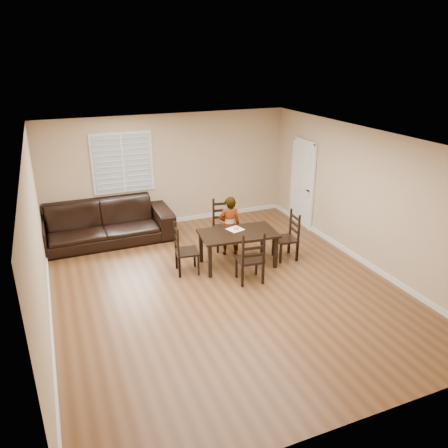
{
  "coord_description": "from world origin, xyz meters",
  "views": [
    {
      "loc": [
        -2.67,
        -6.52,
        4.04
      ],
      "look_at": [
        0.23,
        0.56,
        1.0
      ],
      "focal_mm": 35.0,
      "sensor_mm": 36.0,
      "label": 1
    }
  ],
  "objects_px": {
    "chair_far": "(252,261)",
    "chair_right": "(291,237)",
    "dining_table": "(238,237)",
    "child": "(229,226)",
    "sofa": "(102,223)",
    "chair_near": "(224,225)",
    "donut": "(236,228)",
    "chair_left": "(181,251)"
  },
  "relations": [
    {
      "from": "chair_far",
      "to": "chair_right",
      "type": "xyz_separation_m",
      "value": [
        1.23,
        0.7,
        -0.01
      ]
    },
    {
      "from": "dining_table",
      "to": "chair_far",
      "type": "bearing_deg",
      "value": -90.18
    },
    {
      "from": "child",
      "to": "sofa",
      "type": "xyz_separation_m",
      "value": [
        -2.4,
        1.64,
        -0.18
      ]
    },
    {
      "from": "child",
      "to": "chair_near",
      "type": "bearing_deg",
      "value": -84.06
    },
    {
      "from": "chair_near",
      "to": "donut",
      "type": "distance_m",
      "value": 0.85
    },
    {
      "from": "dining_table",
      "to": "sofa",
      "type": "xyz_separation_m",
      "value": [
        -2.35,
        2.18,
        -0.16
      ]
    },
    {
      "from": "chair_left",
      "to": "donut",
      "type": "height_order",
      "value": "chair_left"
    },
    {
      "from": "chair_left",
      "to": "child",
      "type": "bearing_deg",
      "value": -62.29
    },
    {
      "from": "dining_table",
      "to": "chair_right",
      "type": "xyz_separation_m",
      "value": [
        1.15,
        -0.11,
        -0.16
      ]
    },
    {
      "from": "sofa",
      "to": "chair_right",
      "type": "bearing_deg",
      "value": -33.06
    },
    {
      "from": "chair_left",
      "to": "child",
      "type": "relative_size",
      "value": 0.79
    },
    {
      "from": "sofa",
      "to": "dining_table",
      "type": "bearing_deg",
      "value": -42.81
    },
    {
      "from": "dining_table",
      "to": "chair_right",
      "type": "height_order",
      "value": "chair_right"
    },
    {
      "from": "chair_near",
      "to": "child",
      "type": "bearing_deg",
      "value": -87.44
    },
    {
      "from": "dining_table",
      "to": "donut",
      "type": "xyz_separation_m",
      "value": [
        0.03,
        0.17,
        0.12
      ]
    },
    {
      "from": "child",
      "to": "donut",
      "type": "xyz_separation_m",
      "value": [
        -0.02,
        -0.38,
        0.1
      ]
    },
    {
      "from": "chair_near",
      "to": "child",
      "type": "distance_m",
      "value": 0.46
    },
    {
      "from": "chair_left",
      "to": "donut",
      "type": "relative_size",
      "value": 8.78
    },
    {
      "from": "chair_left",
      "to": "chair_near",
      "type": "bearing_deg",
      "value": -47.45
    },
    {
      "from": "dining_table",
      "to": "chair_far",
      "type": "height_order",
      "value": "chair_far"
    },
    {
      "from": "chair_far",
      "to": "donut",
      "type": "xyz_separation_m",
      "value": [
        0.11,
        0.98,
        0.27
      ]
    },
    {
      "from": "chair_near",
      "to": "donut",
      "type": "relative_size",
      "value": 9.56
    },
    {
      "from": "donut",
      "to": "sofa",
      "type": "relative_size",
      "value": 0.04
    },
    {
      "from": "chair_right",
      "to": "child",
      "type": "xyz_separation_m",
      "value": [
        -1.11,
        0.65,
        0.18
      ]
    },
    {
      "from": "chair_left",
      "to": "child",
      "type": "xyz_separation_m",
      "value": [
        1.2,
        0.43,
        0.18
      ]
    },
    {
      "from": "chair_left",
      "to": "sofa",
      "type": "height_order",
      "value": "chair_left"
    },
    {
      "from": "sofa",
      "to": "donut",
      "type": "bearing_deg",
      "value": -40.13
    },
    {
      "from": "chair_far",
      "to": "chair_left",
      "type": "bearing_deg",
      "value": -34.12
    },
    {
      "from": "chair_left",
      "to": "sofa",
      "type": "distance_m",
      "value": 2.39
    },
    {
      "from": "chair_far",
      "to": "child",
      "type": "bearing_deg",
      "value": -88.94
    },
    {
      "from": "child",
      "to": "sofa",
      "type": "distance_m",
      "value": 2.91
    },
    {
      "from": "chair_near",
      "to": "child",
      "type": "relative_size",
      "value": 0.86
    },
    {
      "from": "child",
      "to": "donut",
      "type": "height_order",
      "value": "child"
    },
    {
      "from": "donut",
      "to": "sofa",
      "type": "xyz_separation_m",
      "value": [
        -2.38,
        2.01,
        -0.28
      ]
    },
    {
      "from": "donut",
      "to": "chair_right",
      "type": "bearing_deg",
      "value": -13.68
    },
    {
      "from": "chair_near",
      "to": "chair_left",
      "type": "xyz_separation_m",
      "value": [
        -1.25,
        -0.87,
        -0.04
      ]
    },
    {
      "from": "chair_right",
      "to": "sofa",
      "type": "xyz_separation_m",
      "value": [
        -3.51,
        2.29,
        -0.0
      ]
    },
    {
      "from": "dining_table",
      "to": "chair_near",
      "type": "height_order",
      "value": "chair_near"
    },
    {
      "from": "dining_table",
      "to": "chair_left",
      "type": "relative_size",
      "value": 1.58
    },
    {
      "from": "dining_table",
      "to": "chair_near",
      "type": "relative_size",
      "value": 1.45
    },
    {
      "from": "chair_far",
      "to": "child",
      "type": "relative_size",
      "value": 0.8
    },
    {
      "from": "chair_right",
      "to": "dining_table",
      "type": "bearing_deg",
      "value": -89.86
    }
  ]
}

